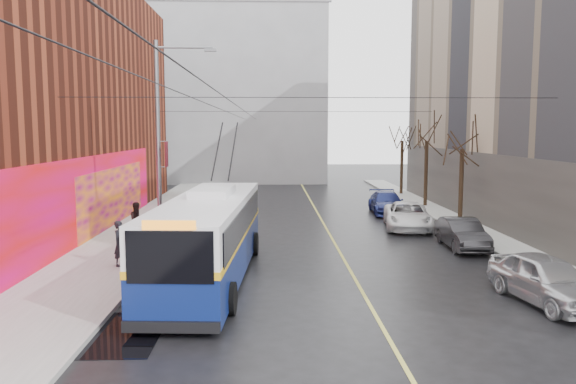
% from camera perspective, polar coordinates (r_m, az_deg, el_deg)
% --- Properties ---
extents(ground, '(140.00, 140.00, 0.00)m').
position_cam_1_polar(ground, '(15.34, 3.95, -13.70)').
color(ground, black).
rests_on(ground, ground).
extents(sidewalk_left, '(4.00, 60.00, 0.15)m').
position_cam_1_polar(sidewalk_left, '(27.62, -15.48, -4.68)').
color(sidewalk_left, gray).
rests_on(sidewalk_left, ground).
extents(sidewalk_right, '(2.00, 60.00, 0.15)m').
position_cam_1_polar(sidewalk_right, '(28.81, 19.61, -4.36)').
color(sidewalk_right, gray).
rests_on(sidewalk_right, ground).
extents(lane_line, '(0.12, 50.00, 0.01)m').
position_cam_1_polar(lane_line, '(28.97, 4.13, -4.09)').
color(lane_line, '#BFB74C').
rests_on(lane_line, ground).
extents(building_far, '(20.50, 12.10, 18.00)m').
position_cam_1_polar(building_far, '(59.61, -6.25, 9.96)').
color(building_far, gray).
rests_on(building_far, ground).
extents(streetlight_pole, '(2.65, 0.60, 9.00)m').
position_cam_1_polar(streetlight_pole, '(24.78, -12.70, 5.27)').
color(streetlight_pole, slate).
rests_on(streetlight_pole, ground).
extents(catenary_wires, '(18.00, 60.00, 0.22)m').
position_cam_1_polar(catenary_wires, '(29.14, -3.93, 8.31)').
color(catenary_wires, black).
extents(tree_near, '(3.20, 3.20, 6.40)m').
position_cam_1_polar(tree_near, '(32.09, 17.33, 5.59)').
color(tree_near, black).
rests_on(tree_near, ground).
extents(tree_mid, '(3.20, 3.20, 6.68)m').
position_cam_1_polar(tree_mid, '(38.77, 13.95, 6.19)').
color(tree_mid, black).
rests_on(tree_mid, ground).
extents(tree_far, '(3.20, 3.20, 6.57)m').
position_cam_1_polar(tree_far, '(45.55, 11.55, 6.11)').
color(tree_far, black).
rests_on(tree_far, ground).
extents(puddle, '(2.09, 3.37, 0.01)m').
position_cam_1_polar(puddle, '(15.59, -16.64, -13.61)').
color(puddle, black).
rests_on(puddle, ground).
extents(pigeons_flying, '(5.59, 1.87, 1.50)m').
position_cam_1_polar(pigeons_flying, '(25.55, -4.16, 10.94)').
color(pigeons_flying, slate).
extents(trolleybus, '(3.29, 11.89, 5.58)m').
position_cam_1_polar(trolleybus, '(19.92, -8.02, -4.42)').
color(trolleybus, '#0B1955').
rests_on(trolleybus, ground).
extents(parked_car_a, '(2.43, 4.62, 1.50)m').
position_cam_1_polar(parked_car_a, '(18.88, 24.77, -8.05)').
color(parked_car_a, '#BBBCC0').
rests_on(parked_car_a, ground).
extents(parked_car_b, '(1.50, 4.08, 1.34)m').
position_cam_1_polar(parked_car_b, '(26.04, 17.27, -4.07)').
color(parked_car_b, '#272629').
rests_on(parked_car_b, ground).
extents(parked_car_c, '(3.05, 5.32, 1.40)m').
position_cam_1_polar(parked_car_c, '(30.47, 12.04, -2.37)').
color(parked_car_c, white).
rests_on(parked_car_c, ground).
extents(parked_car_d, '(2.14, 4.79, 1.37)m').
position_cam_1_polar(parked_car_d, '(35.65, 9.99, -1.09)').
color(parked_car_d, navy).
rests_on(parked_car_d, ground).
extents(following_car, '(1.82, 4.45, 1.51)m').
position_cam_1_polar(following_car, '(34.80, -6.46, -1.10)').
color(following_car, '#BCBCC1').
rests_on(following_car, ground).
extents(pedestrian_a, '(0.60, 0.73, 1.71)m').
position_cam_1_polar(pedestrian_a, '(22.05, -16.68, -5.02)').
color(pedestrian_a, black).
rests_on(pedestrian_a, sidewalk_left).
extents(pedestrian_b, '(1.07, 1.04, 1.74)m').
position_cam_1_polar(pedestrian_b, '(27.07, -15.05, -2.85)').
color(pedestrian_b, black).
rests_on(pedestrian_b, sidewalk_left).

